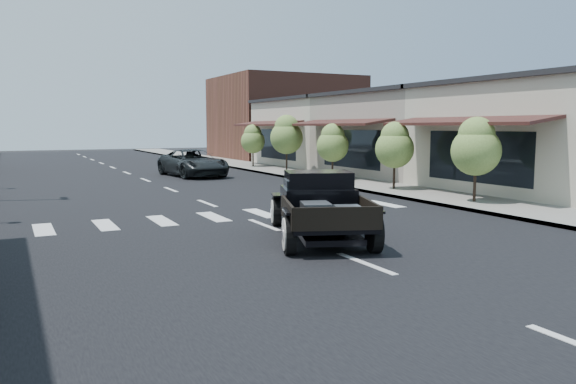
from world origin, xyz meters
name	(u,v)px	position (x,y,z in m)	size (l,w,h in m)	color
ground	(297,238)	(0.00, 0.00, 0.00)	(120.00, 120.00, 0.00)	black
road	(155,184)	(0.00, 15.00, 0.01)	(14.00, 80.00, 0.02)	black
road_markings	(184,195)	(0.00, 10.00, 0.00)	(12.00, 60.00, 0.06)	silver
sidewalk_right	(308,176)	(8.50, 15.00, 0.07)	(3.00, 80.00, 0.15)	gray
storefront_near	(564,139)	(15.00, 4.00, 2.25)	(10.00, 9.00, 4.50)	beige
storefront_mid	(425,136)	(15.00, 13.00, 2.25)	(10.00, 9.00, 4.50)	#A99C8E
storefront_far	(341,134)	(15.00, 22.00, 2.25)	(10.00, 9.00, 4.50)	beige
far_building_right	(285,118)	(15.50, 32.00, 3.50)	(11.00, 10.00, 7.00)	brown
small_tree_a	(476,161)	(8.30, 2.37, 1.58)	(1.72, 1.72, 2.86)	olive
small_tree_b	(394,157)	(8.30, 6.98, 1.51)	(1.64, 1.64, 2.73)	olive
small_tree_c	(333,152)	(8.30, 12.02, 1.49)	(1.61, 1.61, 2.68)	olive
small_tree_d	(287,144)	(8.30, 17.21, 1.74)	(1.91, 1.91, 3.19)	olive
small_tree_e	(253,146)	(8.30, 22.23, 1.48)	(1.60, 1.60, 2.67)	olive
hotrod_pickup	(319,205)	(0.48, -0.29, 0.85)	(2.30, 4.92, 1.71)	black
second_car	(193,163)	(2.88, 18.03, 0.75)	(2.48, 5.38, 1.49)	black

